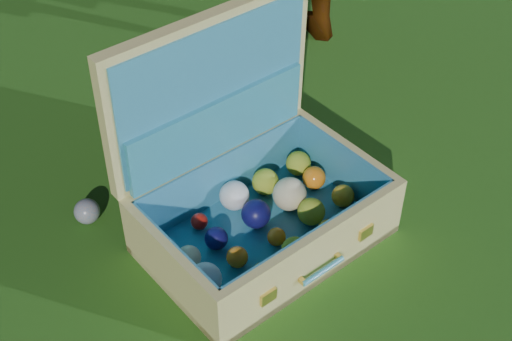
{
  "coord_description": "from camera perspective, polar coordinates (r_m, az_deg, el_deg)",
  "views": [
    {
      "loc": [
        -0.48,
        -1.34,
        1.35
      ],
      "look_at": [
        -0.11,
        -0.06,
        0.18
      ],
      "focal_mm": 50.0,
      "sensor_mm": 36.0,
      "label": 1
    }
  ],
  "objects": [
    {
      "name": "ground",
      "position": [
        1.96,
        2.49,
        -2.06
      ],
      "size": [
        60.0,
        60.0,
        0.0
      ],
      "primitive_type": "plane",
      "color": "#215114",
      "rests_on": "ground"
    },
    {
      "name": "suitcase",
      "position": [
        1.77,
        -0.58,
        -0.81
      ],
      "size": [
        0.7,
        0.62,
        0.56
      ],
      "rotation": [
        0.0,
        0.0,
        0.4
      ],
      "color": "#D4C272",
      "rests_on": "ground"
    },
    {
      "name": "stray_ball",
      "position": [
        1.92,
        -13.37,
        -3.2
      ],
      "size": [
        0.07,
        0.07,
        0.07
      ],
      "primitive_type": "sphere",
      "color": "teal",
      "rests_on": "ground"
    }
  ]
}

